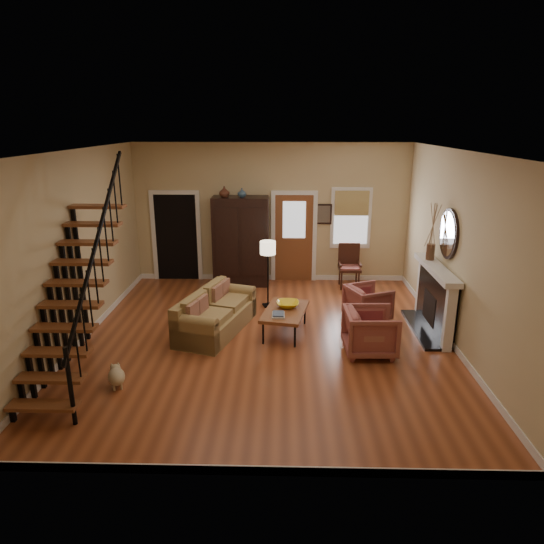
{
  "coord_description": "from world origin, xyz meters",
  "views": [
    {
      "loc": [
        0.31,
        -7.94,
        3.73
      ],
      "look_at": [
        0.1,
        0.4,
        1.15
      ],
      "focal_mm": 32.0,
      "sensor_mm": 36.0,
      "label": 1
    }
  ],
  "objects_px": {
    "armoire": "(241,241)",
    "coffee_table": "(285,322)",
    "armchair_right": "(368,303)",
    "side_chair": "(350,266)",
    "armchair_left": "(370,332)",
    "sofa": "(216,313)",
    "floor_lamp": "(268,274)"
  },
  "relations": [
    {
      "from": "armchair_left",
      "to": "side_chair",
      "type": "xyz_separation_m",
      "value": [
        0.08,
        3.42,
        0.12
      ]
    },
    {
      "from": "armoire",
      "to": "coffee_table",
      "type": "height_order",
      "value": "armoire"
    },
    {
      "from": "armoire",
      "to": "sofa",
      "type": "relative_size",
      "value": 1.07
    },
    {
      "from": "armchair_left",
      "to": "floor_lamp",
      "type": "bearing_deg",
      "value": 38.07
    },
    {
      "from": "armchair_left",
      "to": "floor_lamp",
      "type": "relative_size",
      "value": 0.6
    },
    {
      "from": "sofa",
      "to": "side_chair",
      "type": "distance_m",
      "value": 3.8
    },
    {
      "from": "side_chair",
      "to": "sofa",
      "type": "bearing_deg",
      "value": -137.12
    },
    {
      "from": "coffee_table",
      "to": "armchair_right",
      "type": "bearing_deg",
      "value": 23.65
    },
    {
      "from": "armoire",
      "to": "armchair_left",
      "type": "distance_m",
      "value": 4.43
    },
    {
      "from": "armoire",
      "to": "side_chair",
      "type": "height_order",
      "value": "armoire"
    },
    {
      "from": "armchair_right",
      "to": "side_chair",
      "type": "relative_size",
      "value": 0.74
    },
    {
      "from": "coffee_table",
      "to": "floor_lamp",
      "type": "relative_size",
      "value": 0.86
    },
    {
      "from": "armchair_left",
      "to": "floor_lamp",
      "type": "height_order",
      "value": "floor_lamp"
    },
    {
      "from": "coffee_table",
      "to": "armchair_left",
      "type": "height_order",
      "value": "armchair_left"
    },
    {
      "from": "sofa",
      "to": "floor_lamp",
      "type": "bearing_deg",
      "value": 72.3
    },
    {
      "from": "armoire",
      "to": "side_chair",
      "type": "relative_size",
      "value": 2.06
    },
    {
      "from": "armoire",
      "to": "coffee_table",
      "type": "xyz_separation_m",
      "value": [
        1.04,
        -2.86,
        -0.82
      ]
    },
    {
      "from": "sofa",
      "to": "coffee_table",
      "type": "height_order",
      "value": "sofa"
    },
    {
      "from": "armoire",
      "to": "floor_lamp",
      "type": "xyz_separation_m",
      "value": [
        0.68,
        -1.48,
        -0.34
      ]
    },
    {
      "from": "sofa",
      "to": "coffee_table",
      "type": "xyz_separation_m",
      "value": [
        1.27,
        -0.08,
        -0.13
      ]
    },
    {
      "from": "armchair_left",
      "to": "coffee_table",
      "type": "bearing_deg",
      "value": 60.2
    },
    {
      "from": "armchair_left",
      "to": "floor_lamp",
      "type": "distance_m",
      "value": 2.81
    },
    {
      "from": "armoire",
      "to": "armchair_right",
      "type": "bearing_deg",
      "value": -38.81
    },
    {
      "from": "armchair_left",
      "to": "sofa",
      "type": "bearing_deg",
      "value": 71.03
    },
    {
      "from": "sofa",
      "to": "side_chair",
      "type": "xyz_separation_m",
      "value": [
        2.78,
        2.58,
        0.14
      ]
    },
    {
      "from": "coffee_table",
      "to": "armoire",
      "type": "bearing_deg",
      "value": 110.0
    },
    {
      "from": "sofa",
      "to": "armchair_right",
      "type": "bearing_deg",
      "value": 29.66
    },
    {
      "from": "armoire",
      "to": "floor_lamp",
      "type": "distance_m",
      "value": 1.66
    },
    {
      "from": "sofa",
      "to": "armchair_left",
      "type": "height_order",
      "value": "armchair_left"
    },
    {
      "from": "sofa",
      "to": "coffee_table",
      "type": "distance_m",
      "value": 1.28
    },
    {
      "from": "side_chair",
      "to": "floor_lamp",
      "type": "bearing_deg",
      "value": -145.61
    },
    {
      "from": "floor_lamp",
      "to": "armoire",
      "type": "bearing_deg",
      "value": 114.75
    }
  ]
}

